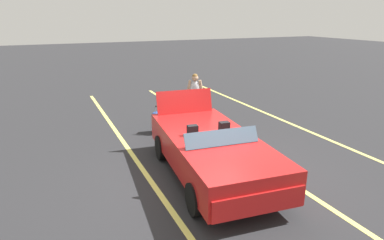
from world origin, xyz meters
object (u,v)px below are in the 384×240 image
convertible_car (215,155)px  suitcase_large_black (178,110)px  suitcase_medium_bright (160,123)px  traveler_person (195,96)px  suitcase_small_carryon (179,119)px

convertible_car → suitcase_large_black: bearing=174.2°
suitcase_large_black → suitcase_medium_bright: (0.89, -0.94, -0.06)m
suitcase_large_black → traveler_person: size_ratio=0.57×
convertible_car → suitcase_small_carryon: bearing=175.2°
suitcase_medium_bright → traveler_person: 1.50m
suitcase_small_carryon → suitcase_medium_bright: bearing=171.3°
suitcase_large_black → suitcase_medium_bright: size_ratio=1.10×
suitcase_large_black → suitcase_small_carryon: size_ratio=1.10×
suitcase_large_black → suitcase_small_carryon: bearing=77.2°
suitcase_large_black → traveler_person: 0.86m
suitcase_small_carryon → traveler_person: 0.89m
suitcase_medium_bright → traveler_person: size_ratio=0.52×
suitcase_small_carryon → traveler_person: size_ratio=0.52×
convertible_car → suitcase_large_black: 4.38m
suitcase_medium_bright → convertible_car: bearing=-136.6°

